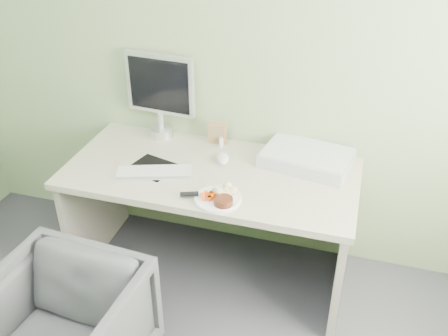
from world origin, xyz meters
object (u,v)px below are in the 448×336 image
(desk, at_px, (211,198))
(scanner, at_px, (307,158))
(desk_chair, at_px, (63,334))
(monitor, at_px, (160,91))
(plate, at_px, (218,199))

(desk, relative_size, scanner, 3.35)
(scanner, bearing_deg, desk, -146.17)
(desk, distance_m, scanner, 0.58)
(desk_chair, bearing_deg, desk, 69.13)
(desk, height_order, scanner, scanner)
(scanner, bearing_deg, monitor, -175.94)
(desk, distance_m, plate, 0.34)
(monitor, bearing_deg, desk, -32.69)
(scanner, xyz_separation_m, desk_chair, (-0.92, -1.14, -0.45))
(plate, bearing_deg, monitor, 132.82)
(monitor, bearing_deg, desk_chair, -85.97)
(scanner, distance_m, desk_chair, 1.53)
(plate, distance_m, monitor, 0.83)
(plate, height_order, desk_chair, plate)
(desk, height_order, desk_chair, desk)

